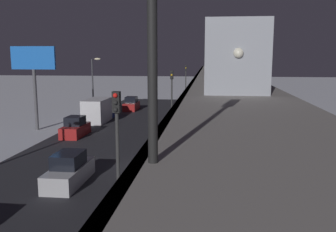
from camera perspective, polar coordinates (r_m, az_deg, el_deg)
The scene contains 13 objects.
ground_plane at distance 26.21m, azimuth -2.60°, elevation -8.13°, with size 240.00×240.00×0.00m, color silver.
avenue_asphalt at distance 27.76m, azimuth -15.05°, elevation -7.44°, with size 11.00×83.21×0.01m, color #28282D.
elevated_railway at distance 24.84m, azimuth 9.05°, elevation 3.39°, with size 5.00×83.21×6.14m.
subway_train at distance 43.82m, azimuth 8.16°, elevation 9.31°, with size 2.94×55.47×3.40m.
sedan_red at distance 37.43m, azimuth -14.31°, elevation -1.84°, with size 1.80×4.24×1.97m.
sedan_silver at distance 23.75m, azimuth -15.22°, elevation -8.31°, with size 1.80×4.73×1.97m.
sedan_red_2 at distance 54.13m, azimuth -5.75°, elevation 1.78°, with size 1.80×4.13×1.97m.
box_truck at distance 45.64m, azimuth -10.68°, elevation 0.96°, with size 2.40×7.40×2.80m.
traffic_light_near at distance 15.84m, azimuth -7.94°, elevation -4.14°, with size 0.32×0.44×6.40m.
traffic_light_mid at distance 38.25m, azimuth 0.59°, elevation 3.83°, with size 0.32×0.44×6.40m.
traffic_light_far at distance 61.07m, azimuth 2.80°, elevation 5.88°, with size 0.32×0.44×6.40m.
commercial_billboard at distance 41.21m, azimuth -20.29°, elevation 7.32°, with size 4.80×0.36×8.90m.
street_lamp_far at distance 52.30m, azimuth -11.50°, elevation 5.80°, with size 1.35×0.44×7.65m.
Camera 1 is at (-3.97, 24.69, 7.86)m, focal length 38.93 mm.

